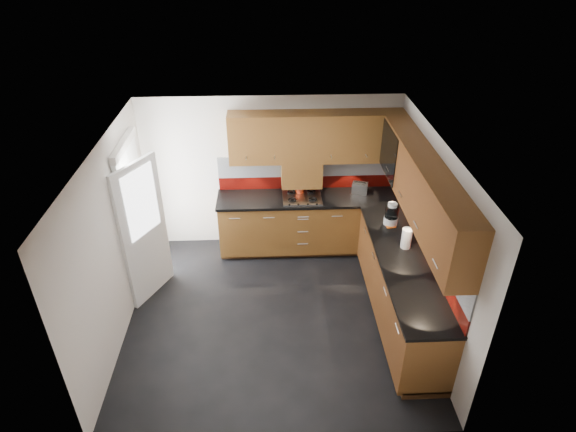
{
  "coord_description": "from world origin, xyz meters",
  "views": [
    {
      "loc": [
        -0.03,
        -4.76,
        4.47
      ],
      "look_at": [
        0.2,
        0.65,
        1.13
      ],
      "focal_mm": 30.0,
      "sensor_mm": 36.0,
      "label": 1
    }
  ],
  "objects_px": {
    "food_processor": "(391,215)",
    "utensil_pot": "(300,187)",
    "toaster": "(360,188)",
    "gas_hob": "(302,197)"
  },
  "relations": [
    {
      "from": "gas_hob",
      "to": "toaster",
      "type": "bearing_deg",
      "value": 8.56
    },
    {
      "from": "food_processor",
      "to": "toaster",
      "type": "bearing_deg",
      "value": 106.77
    },
    {
      "from": "gas_hob",
      "to": "food_processor",
      "type": "height_order",
      "value": "food_processor"
    },
    {
      "from": "gas_hob",
      "to": "utensil_pot",
      "type": "distance_m",
      "value": 0.18
    },
    {
      "from": "toaster",
      "to": "food_processor",
      "type": "xyz_separation_m",
      "value": [
        0.27,
        -0.9,
        0.06
      ]
    },
    {
      "from": "food_processor",
      "to": "utensil_pot",
      "type": "bearing_deg",
      "value": 142.15
    },
    {
      "from": "utensil_pot",
      "to": "toaster",
      "type": "height_order",
      "value": "utensil_pot"
    },
    {
      "from": "utensil_pot",
      "to": "toaster",
      "type": "distance_m",
      "value": 0.91
    },
    {
      "from": "gas_hob",
      "to": "food_processor",
      "type": "distance_m",
      "value": 1.39
    },
    {
      "from": "toaster",
      "to": "food_processor",
      "type": "bearing_deg",
      "value": -73.23
    }
  ]
}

